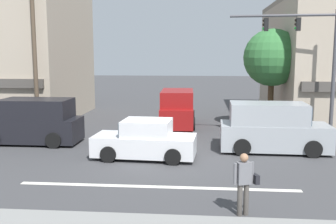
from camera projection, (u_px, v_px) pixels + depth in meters
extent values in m
plane|color=#3D3D3F|center=(167.00, 158.00, 15.97)|extent=(120.00, 120.00, 0.00)
cube|color=silver|center=(158.00, 187.00, 12.52)|extent=(9.00, 0.24, 0.01)
cylinder|color=#4C3823|center=(270.00, 104.00, 21.98)|extent=(0.32, 0.32, 2.81)
sphere|color=#337038|center=(272.00, 58.00, 21.60)|extent=(3.15, 3.15, 3.15)
cylinder|color=brown|center=(34.00, 49.00, 20.67)|extent=(0.22, 0.22, 8.92)
cylinder|color=brown|center=(329.00, 60.00, 21.54)|extent=(0.22, 0.22, 7.74)
cylinder|color=#47474C|center=(334.00, 78.00, 18.15)|extent=(0.18, 0.18, 6.20)
cylinder|color=#47474C|center=(283.00, 16.00, 18.11)|extent=(4.79, 0.49, 0.12)
cube|color=black|center=(298.00, 24.00, 18.06)|extent=(0.22, 0.25, 0.60)
sphere|color=black|center=(296.00, 20.00, 18.05)|extent=(0.12, 0.12, 0.12)
sphere|color=black|center=(296.00, 24.00, 18.07)|extent=(0.12, 0.12, 0.12)
sphere|color=green|center=(295.00, 28.00, 18.10)|extent=(0.12, 0.12, 0.12)
cube|color=black|center=(266.00, 25.00, 18.29)|extent=(0.22, 0.25, 0.60)
sphere|color=black|center=(264.00, 21.00, 18.28)|extent=(0.12, 0.12, 0.12)
sphere|color=black|center=(264.00, 25.00, 18.31)|extent=(0.12, 0.12, 0.12)
sphere|color=green|center=(263.00, 29.00, 18.33)|extent=(0.12, 0.12, 0.12)
cube|color=maroon|center=(177.00, 114.00, 23.13)|extent=(1.98, 4.66, 1.10)
cube|color=maroon|center=(177.00, 98.00, 22.68)|extent=(1.90, 3.26, 0.90)
cube|color=#475666|center=(178.00, 95.00, 24.28)|extent=(1.66, 0.11, 0.76)
cylinder|color=black|center=(163.00, 116.00, 24.63)|extent=(0.22, 0.73, 0.72)
cylinder|color=black|center=(193.00, 116.00, 24.53)|extent=(0.22, 0.73, 0.72)
cylinder|color=black|center=(160.00, 124.00, 21.81)|extent=(0.22, 0.73, 0.72)
cylinder|color=black|center=(193.00, 124.00, 21.71)|extent=(0.22, 0.73, 0.72)
cube|color=silver|center=(145.00, 145.00, 15.91)|extent=(4.20, 1.96, 0.80)
cube|color=silver|center=(147.00, 128.00, 15.79)|extent=(2.00, 1.68, 0.64)
cube|color=#475666|center=(124.00, 127.00, 15.94)|extent=(0.15, 1.44, 0.54)
cylinder|color=black|center=(108.00, 154.00, 15.30)|extent=(0.65, 0.22, 0.64)
cylinder|color=black|center=(120.00, 144.00, 16.96)|extent=(0.65, 0.22, 0.64)
cylinder|color=black|center=(173.00, 157.00, 14.93)|extent=(0.65, 0.22, 0.64)
cylinder|color=black|center=(178.00, 147.00, 16.59)|extent=(0.65, 0.22, 0.64)
cube|color=#999EA3|center=(274.00, 136.00, 16.99)|extent=(4.65, 1.96, 1.10)
cube|color=#999EA3|center=(268.00, 113.00, 16.87)|extent=(3.24, 1.88, 0.90)
cube|color=#475666|center=(307.00, 114.00, 16.70)|extent=(0.10, 1.66, 0.76)
cylinder|color=black|center=(303.00, 139.00, 17.78)|extent=(0.72, 0.22, 0.72)
cylinder|color=black|center=(313.00, 149.00, 15.97)|extent=(0.72, 0.22, 0.72)
cylinder|color=black|center=(239.00, 138.00, 18.09)|extent=(0.72, 0.22, 0.72)
cylinder|color=black|center=(242.00, 147.00, 16.29)|extent=(0.72, 0.22, 0.72)
cube|color=black|center=(31.00, 129.00, 18.57)|extent=(4.61, 1.86, 1.10)
cube|color=black|center=(36.00, 109.00, 18.39)|extent=(3.21, 1.81, 0.90)
cube|color=#475666|center=(3.00, 108.00, 18.54)|extent=(0.07, 1.66, 0.76)
cylinder|color=black|center=(12.00, 131.00, 19.64)|extent=(0.72, 0.20, 0.72)
cylinder|color=black|center=(53.00, 140.00, 17.58)|extent=(0.72, 0.20, 0.72)
cylinder|color=black|center=(67.00, 132.00, 19.39)|extent=(0.72, 0.20, 0.72)
cylinder|color=#4C4742|center=(240.00, 200.00, 10.24)|extent=(0.14, 0.14, 0.86)
cylinder|color=#4C4742|center=(246.00, 199.00, 10.29)|extent=(0.14, 0.14, 0.86)
cube|color=slate|center=(244.00, 173.00, 10.16)|extent=(0.41, 0.33, 0.58)
sphere|color=#9E7051|center=(244.00, 158.00, 10.10)|extent=(0.22, 0.22, 0.22)
cylinder|color=slate|center=(235.00, 174.00, 10.10)|extent=(0.09, 0.09, 0.56)
cylinder|color=slate|center=(252.00, 172.00, 10.22)|extent=(0.09, 0.09, 0.56)
cube|color=black|center=(255.00, 179.00, 10.23)|extent=(0.21, 0.30, 0.24)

